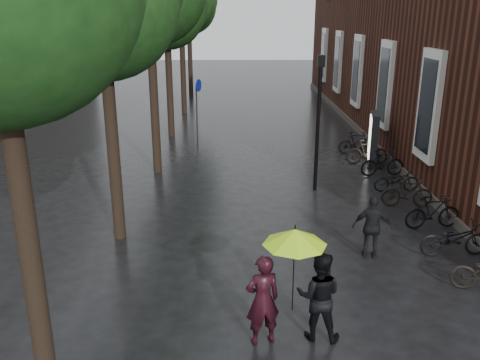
{
  "coord_description": "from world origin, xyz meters",
  "views": [
    {
      "loc": [
        -0.96,
        -5.84,
        5.95
      ],
      "look_at": [
        -0.79,
        6.64,
        1.77
      ],
      "focal_mm": 38.0,
      "sensor_mm": 36.0,
      "label": 1
    }
  ],
  "objects_px": {
    "ad_lightbox": "(373,139)",
    "parked_bicycles": "(405,188)",
    "pedestrian_walking": "(372,227)",
    "person_burgundy": "(263,300)",
    "person_black": "(319,296)",
    "lamp_post": "(319,111)"
  },
  "relations": [
    {
      "from": "ad_lightbox",
      "to": "pedestrian_walking",
      "type": "bearing_deg",
      "value": -92.19
    },
    {
      "from": "pedestrian_walking",
      "to": "lamp_post",
      "type": "xyz_separation_m",
      "value": [
        -0.62,
        5.11,
        1.96
      ]
    },
    {
      "from": "ad_lightbox",
      "to": "parked_bicycles",
      "type": "bearing_deg",
      "value": -78.47
    },
    {
      "from": "person_burgundy",
      "to": "person_black",
      "type": "height_order",
      "value": "person_burgundy"
    },
    {
      "from": "person_black",
      "to": "ad_lightbox",
      "type": "relative_size",
      "value": 0.85
    },
    {
      "from": "person_burgundy",
      "to": "ad_lightbox",
      "type": "height_order",
      "value": "ad_lightbox"
    },
    {
      "from": "person_black",
      "to": "person_burgundy",
      "type": "bearing_deg",
      "value": 20.07
    },
    {
      "from": "person_black",
      "to": "lamp_post",
      "type": "xyz_separation_m",
      "value": [
        1.25,
        8.4,
        1.9
      ]
    },
    {
      "from": "pedestrian_walking",
      "to": "ad_lightbox",
      "type": "relative_size",
      "value": 0.79
    },
    {
      "from": "person_black",
      "to": "lamp_post",
      "type": "relative_size",
      "value": 0.39
    },
    {
      "from": "person_black",
      "to": "lamp_post",
      "type": "height_order",
      "value": "lamp_post"
    },
    {
      "from": "person_black",
      "to": "parked_bicycles",
      "type": "bearing_deg",
      "value": -106.92
    },
    {
      "from": "parked_bicycles",
      "to": "ad_lightbox",
      "type": "relative_size",
      "value": 5.9
    },
    {
      "from": "person_burgundy",
      "to": "lamp_post",
      "type": "distance_m",
      "value": 9.05
    },
    {
      "from": "pedestrian_walking",
      "to": "parked_bicycles",
      "type": "distance_m",
      "value": 4.44
    },
    {
      "from": "lamp_post",
      "to": "person_black",
      "type": "bearing_deg",
      "value": -98.5
    },
    {
      "from": "pedestrian_walking",
      "to": "parked_bicycles",
      "type": "bearing_deg",
      "value": -107.58
    },
    {
      "from": "pedestrian_walking",
      "to": "lamp_post",
      "type": "bearing_deg",
      "value": -72.34
    },
    {
      "from": "parked_bicycles",
      "to": "lamp_post",
      "type": "bearing_deg",
      "value": 155.9
    },
    {
      "from": "pedestrian_walking",
      "to": "person_burgundy",
      "type": "bearing_deg",
      "value": 60.26
    },
    {
      "from": "parked_bicycles",
      "to": "ad_lightbox",
      "type": "bearing_deg",
      "value": 88.92
    },
    {
      "from": "person_burgundy",
      "to": "parked_bicycles",
      "type": "relative_size",
      "value": 0.15
    }
  ]
}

